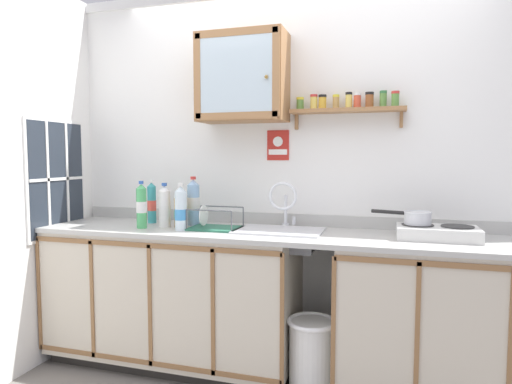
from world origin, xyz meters
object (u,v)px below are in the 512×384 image
sink (280,232)px  bottle_detergent_teal_1 (152,203)px  wall_cabinet (243,78)px  bottle_water_blue_5 (193,202)px  bottle_juice_amber_0 (181,211)px  bottle_soda_green_3 (142,206)px  dish_rack (214,226)px  trash_bin (312,356)px  saucepan (416,217)px  hot_plate_stove (437,233)px  bottle_opaque_white_2 (165,207)px  bottle_water_clear_4 (181,209)px  warning_sign (278,145)px

sink → bottle_detergent_teal_1: size_ratio=1.77×
wall_cabinet → bottle_water_blue_5: bearing=-171.0°
bottle_juice_amber_0 → bottle_soda_green_3: bearing=-153.9°
bottle_juice_amber_0 → sink: bearing=3.3°
dish_rack → trash_bin: 1.00m
saucepan → bottle_detergent_teal_1: bearing=177.9°
hot_plate_stove → bottle_opaque_white_2: bottle_opaque_white_2 is taller
bottle_water_clear_4 → warning_sign: size_ratio=1.48×
hot_plate_stove → trash_bin: size_ratio=0.97×
bottle_water_clear_4 → dish_rack: (0.18, 0.11, -0.11)m
warning_sign → trash_bin: warning_sign is taller
sink → bottle_detergent_teal_1: sink is taller
bottle_opaque_white_2 → bottle_water_blue_5: bearing=40.1°
saucepan → trash_bin: size_ratio=0.75×
bottle_soda_green_3 → bottle_water_clear_4: 0.29m
bottle_water_blue_5 → wall_cabinet: size_ratio=0.57×
hot_plate_stove → bottle_detergent_teal_1: bottle_detergent_teal_1 is taller
bottle_water_blue_5 → hot_plate_stove: bearing=-3.0°
bottle_juice_amber_0 → trash_bin: (0.91, -0.15, -0.81)m
hot_plate_stove → bottle_soda_green_3: size_ratio=1.43×
bottle_juice_amber_0 → bottle_opaque_white_2: (-0.11, -0.02, 0.02)m
warning_sign → hot_plate_stove: bearing=-15.1°
bottle_opaque_white_2 → bottle_water_blue_5: (0.15, 0.13, 0.02)m
wall_cabinet → trash_bin: wall_cabinet is taller
saucepan → bottle_water_clear_4: 1.43m
sink → bottle_soda_green_3: bearing=-170.5°
sink → bottle_detergent_teal_1: bearing=175.5°
saucepan → trash_bin: saucepan is taller
bottle_juice_amber_0 → bottle_opaque_white_2: size_ratio=0.85×
bottle_opaque_white_2 → trash_bin: (1.02, -0.13, -0.83)m
hot_plate_stove → bottle_water_blue_5: size_ratio=1.33×
bottle_opaque_white_2 → warning_sign: size_ratio=1.45×
trash_bin → bottle_juice_amber_0: bearing=170.5°
saucepan → sink: bearing=-179.2°
sink → bottle_soda_green_3: size_ratio=1.75×
dish_rack → bottle_detergent_teal_1: bearing=166.7°
saucepan → bottle_soda_green_3: (-1.71, -0.16, 0.03)m
bottle_juice_amber_0 → bottle_water_clear_4: bottle_water_clear_4 is taller
sink → dish_rack: sink is taller
bottle_soda_green_3 → wall_cabinet: size_ratio=0.53×
bottle_opaque_white_2 → bottle_water_clear_4: bottle_water_clear_4 is taller
wall_cabinet → warning_sign: (0.21, 0.14, -0.44)m
saucepan → dish_rack: 1.25m
bottle_juice_amber_0 → trash_bin: bearing=-9.5°
sink → bottle_juice_amber_0: (-0.67, -0.04, 0.12)m
hot_plate_stove → bottle_soda_green_3: bottle_soda_green_3 is taller
bottle_detergent_teal_1 → bottle_water_blue_5: (0.32, -0.01, 0.02)m
dish_rack → wall_cabinet: bearing=51.1°
wall_cabinet → hot_plate_stove: bearing=-6.3°
sink → hot_plate_stove: sink is taller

